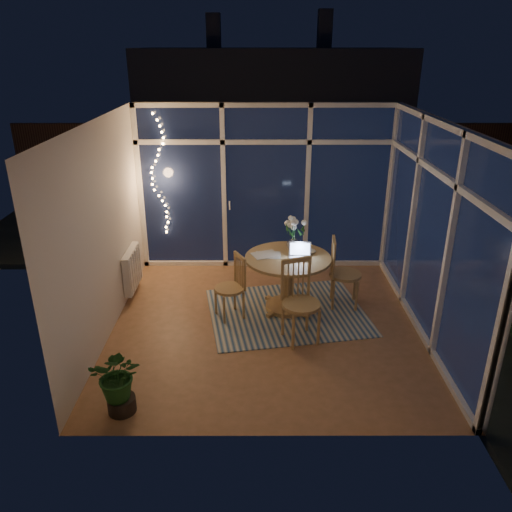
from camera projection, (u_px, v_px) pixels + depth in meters
name	position (u px, v px, depth m)	size (l,w,h in m)	color
floor	(268.00, 325.00, 6.51)	(4.00, 4.00, 0.00)	olive
ceiling	(270.00, 121.00, 5.50)	(4.00, 4.00, 0.00)	silver
wall_back	(266.00, 188.00, 7.85)	(4.00, 0.04, 2.60)	silver
wall_front	(275.00, 315.00, 4.16)	(4.00, 0.04, 2.60)	silver
wall_left	(103.00, 232.00, 6.00)	(0.04, 4.00, 2.60)	silver
wall_right	(434.00, 232.00, 6.01)	(0.04, 4.00, 2.60)	silver
window_wall_back	(266.00, 189.00, 7.81)	(4.00, 0.10, 2.60)	white
window_wall_right	(431.00, 232.00, 6.01)	(0.10, 4.00, 2.60)	white
radiator	(132.00, 269.00, 7.18)	(0.10, 0.70, 0.58)	silver
fairy_lights	(158.00, 176.00, 7.64)	(0.24, 0.10, 1.85)	#FFB666
garden_patio	(285.00, 212.00, 11.14)	(12.00, 6.00, 0.10)	black
garden_fence	(262.00, 164.00, 11.22)	(11.00, 0.08, 1.80)	#341B13
neighbour_roof	(272.00, 92.00, 13.48)	(7.00, 3.00, 2.20)	#2E3037
garden_shrubs	(222.00, 212.00, 9.46)	(0.90, 0.90, 0.90)	black
rug	(287.00, 312.00, 6.83)	(2.08, 1.66, 0.01)	beige
dining_table	(287.00, 283.00, 6.77)	(1.15, 1.15, 0.78)	#A67C4B
chair_left	(229.00, 287.00, 6.55)	(0.41, 0.41, 0.89)	#A67C4B
chair_right	(345.00, 273.00, 6.82)	(0.46, 0.46, 1.00)	#A67C4B
chair_front	(301.00, 303.00, 5.98)	(0.49, 0.49, 1.05)	#A67C4B
laptop	(300.00, 251.00, 6.51)	(0.29, 0.26, 0.22)	silver
flower_vase	(294.00, 242.00, 6.82)	(0.20, 0.20, 0.21)	white
bowl	(310.00, 252.00, 6.73)	(0.15, 0.15, 0.04)	silver
newspapers	(266.00, 255.00, 6.65)	(0.34, 0.26, 0.01)	white
phone	(297.00, 261.00, 6.47)	(0.10, 0.05, 0.01)	black
potted_plant	(119.00, 380.00, 4.84)	(0.54, 0.47, 0.76)	#1B4B1B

